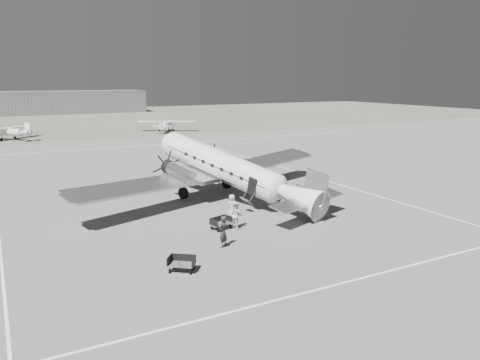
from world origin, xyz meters
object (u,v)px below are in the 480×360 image
light_plane_left (9,133)px  light_plane_right (166,126)px  hangar_main (72,102)px  dc3_airliner (229,171)px  baggage_cart_near (221,223)px  ramp_agent (236,215)px  ground_crew (223,232)px  baggage_cart_far (182,264)px  passenger (232,206)px

light_plane_left → light_plane_right: (27.89, -0.19, -0.02)m
hangar_main → dc3_airliner: size_ratio=1.54×
baggage_cart_near → ramp_agent: 1.19m
ground_crew → baggage_cart_near: bearing=-150.9°
baggage_cart_near → baggage_cart_far: (-5.05, -5.50, -0.00)m
light_plane_left → ground_crew: size_ratio=5.83×
light_plane_left → ramp_agent: bearing=-118.1°
hangar_main → light_plane_left: bearing=-107.7°
hangar_main → baggage_cart_near: (-9.37, -123.21, -2.88)m
baggage_cart_near → baggage_cart_far: 7.47m
baggage_cart_near → ramp_agent: (1.04, -0.27, 0.53)m
light_plane_right → passenger: light_plane_right is taller
hangar_main → baggage_cart_far: size_ratio=28.16×
baggage_cart_far → hangar_main: bearing=120.8°
dc3_airliner → ramp_agent: dc3_airliner is taller
baggage_cart_far → dc3_airliner: bearing=90.7°
passenger → ground_crew: bearing=129.3°
hangar_main → dc3_airliner: bearing=-92.7°
light_plane_right → ground_crew: light_plane_right is taller
hangar_main → passenger: 121.20m
dc3_airliner → ramp_agent: 7.67m
ramp_agent → hangar_main: bearing=-15.7°
baggage_cart_near → ground_crew: size_ratio=0.75×
ramp_agent → passenger: (0.96, 2.53, -0.08)m
light_plane_right → ramp_agent: 62.54m
baggage_cart_far → passenger: 10.49m
light_plane_right → passenger: bearing=-74.8°
light_plane_right → baggage_cart_far: 69.32m
baggage_cart_far → ramp_agent: (6.08, 5.24, 0.53)m
dc3_airliner → baggage_cart_far: dc3_airliner is taller
baggage_cart_far → ground_crew: 4.33m
ramp_agent → passenger: ramp_agent is taller
hangar_main → dc3_airliner: hangar_main is taller
passenger → hangar_main: bearing=-22.0°
baggage_cart_near → light_plane_left: bearing=85.2°
ramp_agent → light_plane_right: bearing=-26.7°
light_plane_left → baggage_cart_near: bearing=-119.0°
baggage_cart_far → ground_crew: ground_crew is taller
hangar_main → baggage_cart_far: (-14.41, -128.71, -2.88)m
ground_crew → ramp_agent: bearing=-166.9°
light_plane_left → ramp_agent: 61.75m
dc3_airliner → passenger: size_ratio=15.72×
hangar_main → baggage_cart_near: bearing=-94.3°
ramp_agent → baggage_cart_near: bearing=63.8°
hangar_main → dc3_airliner: (-5.42, -116.58, -0.70)m
ground_crew → dc3_airliner: bearing=-155.4°
light_plane_left → passenger: size_ratio=6.67×
dc3_airliner → light_plane_right: size_ratio=2.39×
baggage_cart_near → ground_crew: bearing=-129.0°
dc3_airliner → passenger: bearing=-133.2°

